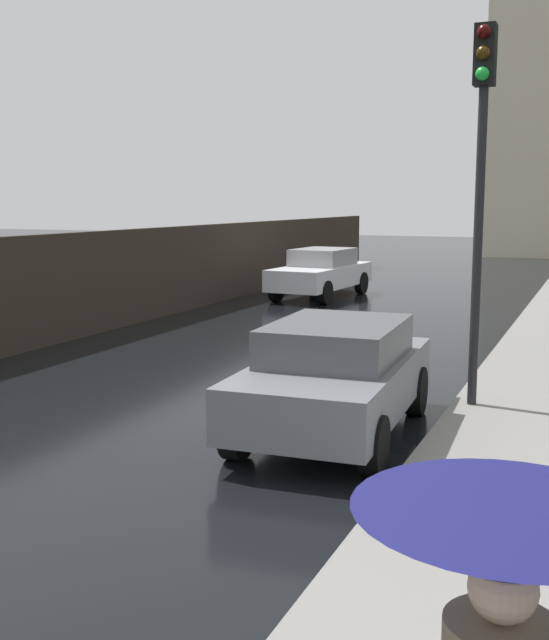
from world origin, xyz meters
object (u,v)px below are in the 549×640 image
Objects in this scene: car_white_near_kerb at (321,272)px; traffic_light at (481,149)px; pedestrian_with_umbrella_near at (500,627)px; car_grey_far_ahead at (336,375)px.

traffic_light is at bearing 122.25° from car_white_near_kerb.
car_white_near_kerb is 13.18m from traffic_light.
pedestrian_with_umbrella_near is at bearing -80.75° from traffic_light.
car_white_near_kerb is 20.77m from pedestrian_with_umbrella_near.
pedestrian_with_umbrella_near is (2.71, -6.48, 0.80)m from car_grey_far_ahead.
traffic_light is at bearing 45.23° from car_grey_far_ahead.
car_grey_far_ahead is 2.19× the size of pedestrian_with_umbrella_near.
car_white_near_kerb is at bearing 118.65° from traffic_light.
car_grey_far_ahead is 7.07m from pedestrian_with_umbrella_near.
pedestrian_with_umbrella_near reaches higher than car_grey_far_ahead.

